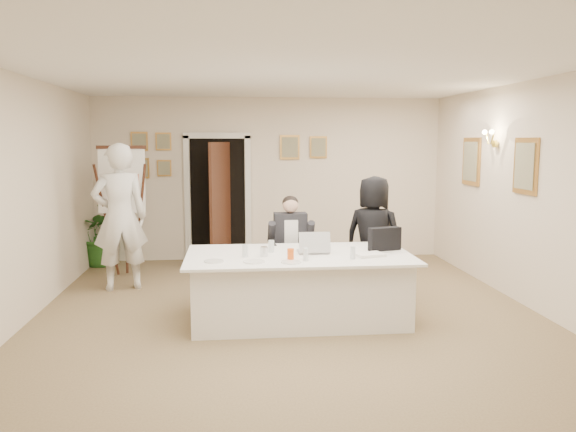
% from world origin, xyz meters
% --- Properties ---
extents(floor, '(7.00, 7.00, 0.00)m').
position_xyz_m(floor, '(0.00, 0.00, 0.00)').
color(floor, brown).
rests_on(floor, ground).
extents(ceiling, '(6.00, 7.00, 0.02)m').
position_xyz_m(ceiling, '(0.00, 0.00, 2.80)').
color(ceiling, white).
rests_on(ceiling, wall_back).
extents(wall_back, '(6.00, 0.10, 2.80)m').
position_xyz_m(wall_back, '(0.00, 3.50, 1.40)').
color(wall_back, beige).
rests_on(wall_back, floor).
extents(wall_front, '(6.00, 0.10, 2.80)m').
position_xyz_m(wall_front, '(0.00, -3.50, 1.40)').
color(wall_front, beige).
rests_on(wall_front, floor).
extents(wall_left, '(0.10, 7.00, 2.80)m').
position_xyz_m(wall_left, '(-3.00, 0.00, 1.40)').
color(wall_left, beige).
rests_on(wall_left, floor).
extents(wall_right, '(0.10, 7.00, 2.80)m').
position_xyz_m(wall_right, '(3.00, 0.00, 1.40)').
color(wall_right, beige).
rests_on(wall_right, floor).
extents(doorway, '(1.14, 0.86, 2.20)m').
position_xyz_m(doorway, '(-0.88, 3.32, 1.04)').
color(doorway, black).
rests_on(doorway, floor).
extents(pictures_back_wall, '(3.40, 0.06, 0.80)m').
position_xyz_m(pictures_back_wall, '(-0.80, 3.47, 1.85)').
color(pictures_back_wall, '#BA883F').
rests_on(pictures_back_wall, wall_back).
extents(pictures_right_wall, '(0.06, 2.20, 0.80)m').
position_xyz_m(pictures_right_wall, '(2.97, 1.20, 1.75)').
color(pictures_right_wall, '#BA883F').
rests_on(pictures_right_wall, wall_right).
extents(wall_sconce, '(0.20, 0.30, 0.24)m').
position_xyz_m(wall_sconce, '(2.90, 1.20, 2.10)').
color(wall_sconce, gold).
rests_on(wall_sconce, wall_right).
extents(conference_table, '(2.57, 1.37, 0.78)m').
position_xyz_m(conference_table, '(0.10, 0.01, 0.39)').
color(conference_table, white).
rests_on(conference_table, floor).
extents(seated_man, '(0.65, 0.68, 1.37)m').
position_xyz_m(seated_man, '(0.10, 0.95, 0.68)').
color(seated_man, black).
rests_on(seated_man, floor).
extents(flip_chart, '(0.69, 0.44, 1.95)m').
position_xyz_m(flip_chart, '(-2.29, 2.38, 0.90)').
color(flip_chart, '#371D11').
rests_on(flip_chart, floor).
extents(standing_man, '(0.85, 0.67, 2.03)m').
position_xyz_m(standing_man, '(-2.20, 1.60, 1.02)').
color(standing_man, white).
rests_on(standing_man, floor).
extents(standing_woman, '(0.94, 0.86, 1.61)m').
position_xyz_m(standing_woman, '(1.20, 0.90, 0.80)').
color(standing_woman, black).
rests_on(standing_woman, floor).
extents(potted_palm, '(1.15, 1.06, 1.06)m').
position_xyz_m(potted_palm, '(-2.80, 3.20, 0.53)').
color(potted_palm, '#255C1E').
rests_on(potted_palm, floor).
extents(laptop, '(0.36, 0.38, 0.28)m').
position_xyz_m(laptop, '(0.28, 0.10, 0.91)').
color(laptop, '#B7BABC').
rests_on(laptop, conference_table).
extents(laptop_bag, '(0.41, 0.21, 0.27)m').
position_xyz_m(laptop_bag, '(1.13, 0.12, 0.91)').
color(laptop_bag, black).
rests_on(laptop_bag, conference_table).
extents(paper_stack, '(0.36, 0.30, 0.03)m').
position_xyz_m(paper_stack, '(0.87, -0.18, 0.79)').
color(paper_stack, white).
rests_on(paper_stack, conference_table).
extents(plate_left, '(0.25, 0.25, 0.01)m').
position_xyz_m(plate_left, '(-0.86, -0.32, 0.78)').
color(plate_left, white).
rests_on(plate_left, conference_table).
extents(plate_mid, '(0.26, 0.26, 0.01)m').
position_xyz_m(plate_mid, '(-0.43, -0.38, 0.78)').
color(plate_mid, white).
rests_on(plate_mid, conference_table).
extents(plate_near, '(0.27, 0.27, 0.01)m').
position_xyz_m(plate_near, '(-0.04, -0.45, 0.78)').
color(plate_near, white).
rests_on(plate_near, conference_table).
extents(glass_a, '(0.07, 0.07, 0.14)m').
position_xyz_m(glass_a, '(-0.52, -0.10, 0.84)').
color(glass_a, silver).
rests_on(glass_a, conference_table).
extents(glass_b, '(0.07, 0.07, 0.14)m').
position_xyz_m(glass_b, '(0.13, -0.36, 0.84)').
color(glass_b, silver).
rests_on(glass_b, conference_table).
extents(glass_c, '(0.07, 0.07, 0.14)m').
position_xyz_m(glass_c, '(0.65, -0.32, 0.84)').
color(glass_c, silver).
rests_on(glass_c, conference_table).
extents(glass_d, '(0.09, 0.09, 0.14)m').
position_xyz_m(glass_d, '(-0.21, 0.15, 0.84)').
color(glass_d, silver).
rests_on(glass_d, conference_table).
extents(oj_glass, '(0.09, 0.09, 0.13)m').
position_xyz_m(oj_glass, '(-0.03, -0.33, 0.84)').
color(oj_glass, '#EC5713').
rests_on(oj_glass, conference_table).
extents(steel_jug, '(0.10, 0.10, 0.11)m').
position_xyz_m(steel_jug, '(-0.31, -0.08, 0.83)').
color(steel_jug, silver).
rests_on(steel_jug, conference_table).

